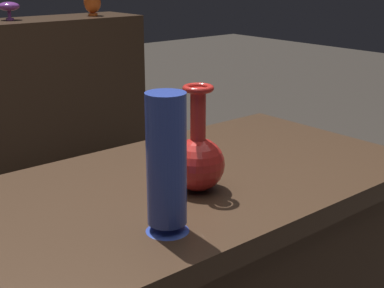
# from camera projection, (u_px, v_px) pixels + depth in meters

# --- Properties ---
(vase_centerpiece) EXTENTS (0.12, 0.12, 0.25)m
(vase_centerpiece) POSITION_uv_depth(u_px,v_px,m) (198.00, 159.00, 1.26)
(vase_centerpiece) COLOR red
(vase_centerpiece) RESTS_ON display_plinth
(vase_tall_behind) EXTENTS (0.09, 0.09, 0.28)m
(vase_tall_behind) POSITION_uv_depth(u_px,v_px,m) (167.00, 165.00, 1.04)
(vase_tall_behind) COLOR #2D429E
(vase_tall_behind) RESTS_ON display_plinth
(shelf_vase_right) EXTENTS (0.12, 0.12, 0.10)m
(shelf_vase_right) POSITION_uv_depth(u_px,v_px,m) (9.00, 7.00, 3.22)
(shelf_vase_right) COLOR #7A388E
(shelf_vase_right) RESTS_ON back_display_shelf
(shelf_vase_far_right) EXTENTS (0.11, 0.11, 0.15)m
(shelf_vase_far_right) POSITION_uv_depth(u_px,v_px,m) (92.00, 2.00, 3.49)
(shelf_vase_far_right) COLOR #E55B1E
(shelf_vase_far_right) RESTS_ON back_display_shelf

